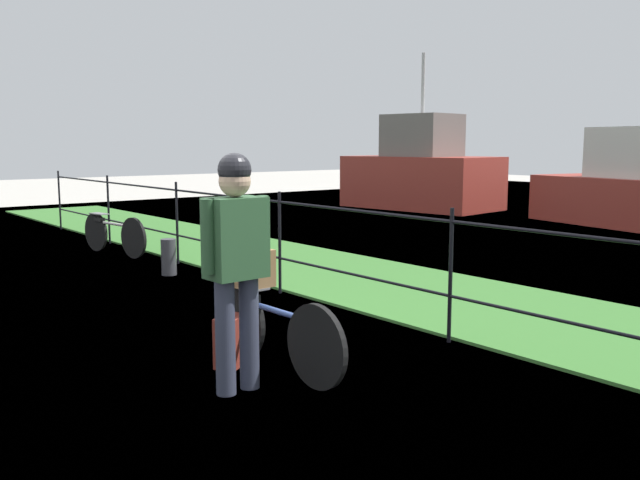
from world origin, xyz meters
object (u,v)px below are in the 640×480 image
cyclist_person (236,252)px  bicycle_parked (113,233)px  moored_boat_far (640,191)px  bicycle_main (275,330)px  mooring_bollard (169,257)px  moored_boat_mid (421,173)px  backpack_on_paving (231,341)px  wooden_crate (249,267)px  terrier_dog (250,240)px

cyclist_person → bicycle_parked: (-6.39, 1.69, -0.67)m
moored_boat_far → bicycle_main: bearing=-76.1°
bicycle_main → moored_boat_far: bearing=103.9°
mooring_bollard → moored_boat_mid: (-4.49, 9.70, 0.71)m
moored_boat_far → bicycle_parked: bearing=-108.9°
cyclist_person → bicycle_parked: size_ratio=0.99×
bicycle_main → cyclist_person: cyclist_person is taller
backpack_on_paving → wooden_crate: bearing=-30.8°
wooden_crate → backpack_on_paving: bearing=-87.0°
wooden_crate → terrier_dog: size_ratio=1.10×
bicycle_parked → moored_boat_far: size_ratio=0.35×
terrier_dog → cyclist_person: cyclist_person is taller
mooring_bollard → bicycle_main: bearing=-15.7°
terrier_dog → moored_boat_far: (-2.47, 11.26, -0.23)m
bicycle_main → terrier_dog: 0.73m
moored_boat_mid → bicycle_parked: bearing=-76.1°
wooden_crate → terrier_dog: (0.02, 0.00, 0.22)m
cyclist_person → backpack_on_paving: 0.99m
terrier_dog → bicycle_parked: size_ratio=0.19×
backpack_on_paving → mooring_bollard: 4.00m
terrier_dog → cyclist_person: 0.66m
backpack_on_paving → bicycle_parked: size_ratio=0.23×
cyclist_person → moored_boat_far: (-2.97, 11.70, -0.24)m
bicycle_parked → moored_boat_mid: 9.91m
wooden_crate → moored_boat_mid: bearing=127.2°
bicycle_main → mooring_bollard: bearing=164.3°
wooden_crate → mooring_bollard: (-3.76, 1.16, -0.53)m
wooden_crate → bicycle_parked: 6.02m
mooring_bollard → moored_boat_far: size_ratio=0.10×
bicycle_parked → backpack_on_paving: bearing=-13.7°
backpack_on_paving → bicycle_main: bearing=-94.0°
bicycle_main → terrier_dog: bearing=-178.5°
moored_boat_far → moored_boat_mid: bearing=-176.0°
mooring_bollard → terrier_dog: bearing=-17.0°
bicycle_main → bicycle_parked: size_ratio=0.93×
bicycle_main → mooring_bollard: size_ratio=3.27×
cyclist_person → moored_boat_far: size_ratio=0.35×
wooden_crate → mooring_bollard: size_ratio=0.72×
terrier_dog → moored_boat_far: bearing=102.4°
mooring_bollard → moored_boat_mid: 10.71m
backpack_on_paving → moored_boat_mid: moored_boat_mid is taller
bicycle_parked → moored_boat_mid: moored_boat_mid is taller
bicycle_parked → moored_boat_mid: size_ratio=0.40×
moored_boat_mid → backpack_on_paving: bearing=-53.2°
cyclist_person → wooden_crate: bearing=140.1°
bicycle_main → moored_boat_mid: (-8.59, 10.85, 0.62)m
mooring_bollard → bicycle_parked: size_ratio=0.28×
wooden_crate → cyclist_person: cyclist_person is taller
backpack_on_paving → mooring_bollard: (-3.77, 1.34, 0.04)m
bicycle_main → bicycle_parked: bicycle_parked is taller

